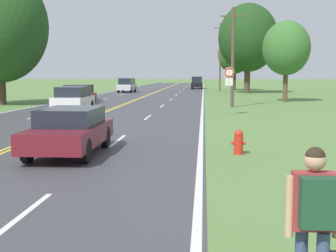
{
  "coord_description": "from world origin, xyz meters",
  "views": [
    {
      "loc": [
        6.21,
        0.04,
        2.42
      ],
      "look_at": [
        5.36,
        11.14,
        1.17
      ],
      "focal_mm": 50.0,
      "sensor_mm": 36.0,
      "label": 1
    }
  ],
  "objects_px": {
    "car_red_hatchback_mid_near": "(79,94)",
    "tree_left_verge": "(248,38)",
    "traffic_sign": "(229,79)",
    "car_silver_suv_mid_far": "(127,85)",
    "tree_behind_sign": "(235,55)",
    "tree_mid_treeline": "(286,48)",
    "car_maroon_sedan_nearest": "(70,130)",
    "hitchhiker_person": "(314,210)",
    "car_white_hatchback_approaching": "(73,99)",
    "fire_hydrant": "(239,142)",
    "car_black_van_receding": "(197,83)"
  },
  "relations": [
    {
      "from": "tree_behind_sign",
      "to": "car_black_van_receding",
      "type": "xyz_separation_m",
      "value": [
        -5.4,
        6.21,
        -4.1
      ]
    },
    {
      "from": "hitchhiker_person",
      "to": "car_maroon_sedan_nearest",
      "type": "relative_size",
      "value": 0.38
    },
    {
      "from": "car_maroon_sedan_nearest",
      "to": "car_silver_suv_mid_far",
      "type": "bearing_deg",
      "value": -173.5
    },
    {
      "from": "car_red_hatchback_mid_near",
      "to": "car_white_hatchback_approaching",
      "type": "bearing_deg",
      "value": -167.58
    },
    {
      "from": "traffic_sign",
      "to": "car_red_hatchback_mid_near",
      "type": "bearing_deg",
      "value": 140.8
    },
    {
      "from": "tree_behind_sign",
      "to": "car_white_hatchback_approaching",
      "type": "height_order",
      "value": "tree_behind_sign"
    },
    {
      "from": "tree_mid_treeline",
      "to": "car_red_hatchback_mid_near",
      "type": "height_order",
      "value": "tree_mid_treeline"
    },
    {
      "from": "car_black_van_receding",
      "to": "car_red_hatchback_mid_near",
      "type": "bearing_deg",
      "value": -12.0
    },
    {
      "from": "fire_hydrant",
      "to": "tree_left_verge",
      "type": "bearing_deg",
      "value": 84.52
    },
    {
      "from": "car_maroon_sedan_nearest",
      "to": "car_black_van_receding",
      "type": "height_order",
      "value": "car_black_van_receding"
    },
    {
      "from": "car_maroon_sedan_nearest",
      "to": "traffic_sign",
      "type": "bearing_deg",
      "value": 157.65
    },
    {
      "from": "tree_behind_sign",
      "to": "car_red_hatchback_mid_near",
      "type": "height_order",
      "value": "tree_behind_sign"
    },
    {
      "from": "car_silver_suv_mid_far",
      "to": "fire_hydrant",
      "type": "bearing_deg",
      "value": -164.98
    },
    {
      "from": "tree_mid_treeline",
      "to": "tree_left_verge",
      "type": "bearing_deg",
      "value": 95.23
    },
    {
      "from": "tree_mid_treeline",
      "to": "car_maroon_sedan_nearest",
      "type": "height_order",
      "value": "tree_mid_treeline"
    },
    {
      "from": "car_red_hatchback_mid_near",
      "to": "car_black_van_receding",
      "type": "height_order",
      "value": "car_black_van_receding"
    },
    {
      "from": "car_maroon_sedan_nearest",
      "to": "car_black_van_receding",
      "type": "xyz_separation_m",
      "value": [
        2.93,
        60.44,
        0.25
      ]
    },
    {
      "from": "traffic_sign",
      "to": "car_silver_suv_mid_far",
      "type": "xyz_separation_m",
      "value": [
        -11.34,
        32.34,
        -1.15
      ]
    },
    {
      "from": "hitchhiker_person",
      "to": "fire_hydrant",
      "type": "bearing_deg",
      "value": 0.11
    },
    {
      "from": "tree_left_verge",
      "to": "car_white_hatchback_approaching",
      "type": "bearing_deg",
      "value": -114.38
    },
    {
      "from": "car_silver_suv_mid_far",
      "to": "hitchhiker_person",
      "type": "bearing_deg",
      "value": -167.09
    },
    {
      "from": "fire_hydrant",
      "to": "tree_left_verge",
      "type": "xyz_separation_m",
      "value": [
        4.26,
        44.45,
        6.35
      ]
    },
    {
      "from": "traffic_sign",
      "to": "car_silver_suv_mid_far",
      "type": "bearing_deg",
      "value": 109.32
    },
    {
      "from": "car_red_hatchback_mid_near",
      "to": "car_silver_suv_mid_far",
      "type": "height_order",
      "value": "car_silver_suv_mid_far"
    },
    {
      "from": "car_maroon_sedan_nearest",
      "to": "hitchhiker_person",
      "type": "bearing_deg",
      "value": 29.21
    },
    {
      "from": "car_maroon_sedan_nearest",
      "to": "car_silver_suv_mid_far",
      "type": "height_order",
      "value": "car_silver_suv_mid_far"
    },
    {
      "from": "car_maroon_sedan_nearest",
      "to": "tree_left_verge",
      "type": "bearing_deg",
      "value": 167.48
    },
    {
      "from": "car_maroon_sedan_nearest",
      "to": "car_white_hatchback_approaching",
      "type": "relative_size",
      "value": 1.23
    },
    {
      "from": "hitchhiker_person",
      "to": "car_silver_suv_mid_far",
      "type": "bearing_deg",
      "value": 10.92
    },
    {
      "from": "traffic_sign",
      "to": "car_silver_suv_mid_far",
      "type": "distance_m",
      "value": 34.29
    },
    {
      "from": "tree_mid_treeline",
      "to": "car_white_hatchback_approaching",
      "type": "xyz_separation_m",
      "value": [
        -15.1,
        -11.98,
        -3.69
      ]
    },
    {
      "from": "traffic_sign",
      "to": "car_maroon_sedan_nearest",
      "type": "height_order",
      "value": "traffic_sign"
    },
    {
      "from": "hitchhiker_person",
      "to": "car_white_hatchback_approaching",
      "type": "bearing_deg",
      "value": 20.78
    },
    {
      "from": "hitchhiker_person",
      "to": "tree_left_verge",
      "type": "xyz_separation_m",
      "value": [
        4.18,
        53.69,
        5.7
      ]
    },
    {
      "from": "fire_hydrant",
      "to": "car_silver_suv_mid_far",
      "type": "relative_size",
      "value": 0.16
    },
    {
      "from": "hitchhiker_person",
      "to": "car_black_van_receding",
      "type": "distance_m",
      "value": 69.36
    },
    {
      "from": "car_maroon_sedan_nearest",
      "to": "car_white_hatchback_approaching",
      "type": "bearing_deg",
      "value": -165.34
    },
    {
      "from": "car_red_hatchback_mid_near",
      "to": "tree_left_verge",
      "type": "bearing_deg",
      "value": -35.26
    },
    {
      "from": "traffic_sign",
      "to": "car_silver_suv_mid_far",
      "type": "relative_size",
      "value": 0.58
    },
    {
      "from": "fire_hydrant",
      "to": "tree_behind_sign",
      "type": "relative_size",
      "value": 0.1
    },
    {
      "from": "hitchhiker_person",
      "to": "car_white_hatchback_approaching",
      "type": "xyz_separation_m",
      "value": [
        -9.3,
        23.96,
        -0.18
      ]
    },
    {
      "from": "hitchhiker_person",
      "to": "tree_mid_treeline",
      "type": "bearing_deg",
      "value": -9.59
    },
    {
      "from": "fire_hydrant",
      "to": "tree_left_verge",
      "type": "relative_size",
      "value": 0.07
    },
    {
      "from": "tree_left_verge",
      "to": "car_maroon_sedan_nearest",
      "type": "distance_m",
      "value": 46.15
    },
    {
      "from": "car_white_hatchback_approaching",
      "to": "car_silver_suv_mid_far",
      "type": "relative_size",
      "value": 0.76
    },
    {
      "from": "tree_left_verge",
      "to": "car_red_hatchback_mid_near",
      "type": "bearing_deg",
      "value": -125.08
    },
    {
      "from": "car_red_hatchback_mid_near",
      "to": "hitchhiker_person",
      "type": "bearing_deg",
      "value": -161.06
    },
    {
      "from": "car_maroon_sedan_nearest",
      "to": "car_silver_suv_mid_far",
      "type": "xyz_separation_m",
      "value": [
        -5.89,
        46.12,
        0.22
      ]
    },
    {
      "from": "fire_hydrant",
      "to": "tree_left_verge",
      "type": "height_order",
      "value": "tree_left_verge"
    },
    {
      "from": "hitchhiker_person",
      "to": "traffic_sign",
      "type": "relative_size",
      "value": 0.6
    }
  ]
}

